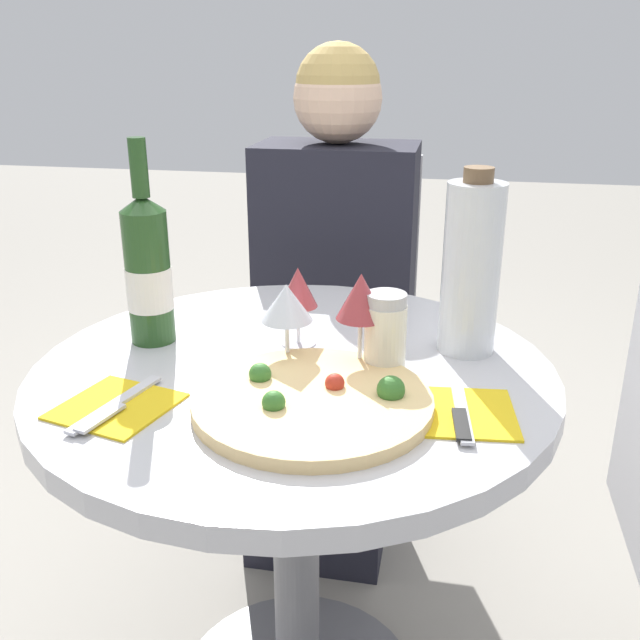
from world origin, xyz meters
TOP-DOWN VIEW (x-y plane):
  - dining_table at (0.00, 0.00)m, footprint 0.85×0.85m
  - chair_behind_diner at (-0.05, 0.75)m, footprint 0.39×0.39m
  - seated_diner at (-0.05, 0.60)m, footprint 0.39×0.48m
  - pizza_large at (0.06, -0.14)m, footprint 0.35×0.35m
  - wine_bottle at (-0.27, 0.06)m, footprint 0.08×0.08m
  - tall_carafe at (0.27, 0.12)m, footprint 0.10×0.10m
  - sugar_shaker at (0.15, 0.01)m, footprint 0.07×0.07m
  - wine_glass_front_right at (0.11, 0.01)m, footprint 0.08×0.08m
  - wine_glass_front_left at (-0.01, 0.01)m, footprint 0.08×0.08m
  - wine_glass_back_left at (-0.01, 0.09)m, footprint 0.07×0.07m
  - place_setting_left at (-0.22, -0.19)m, footprint 0.18×0.19m
  - place_setting_right at (0.27, -0.12)m, footprint 0.16×0.19m

SIDE VIEW (x-z plane):
  - chair_behind_diner at x=-0.05m, z-range -0.01..0.92m
  - dining_table at x=0.00m, z-range 0.19..0.90m
  - seated_diner at x=-0.05m, z-range -0.05..1.16m
  - place_setting_left at x=-0.22m, z-range 0.71..0.72m
  - place_setting_right at x=0.27m, z-range 0.71..0.72m
  - pizza_large at x=0.06m, z-range 0.70..0.75m
  - sugar_shaker at x=0.15m, z-range 0.71..0.84m
  - wine_glass_back_left at x=-0.01m, z-range 0.74..0.88m
  - wine_glass_front_left at x=-0.01m, z-range 0.74..0.88m
  - wine_glass_front_right at x=0.11m, z-range 0.75..0.91m
  - wine_bottle at x=-0.27m, z-range 0.66..1.01m
  - tall_carafe at x=0.27m, z-range 0.70..1.01m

